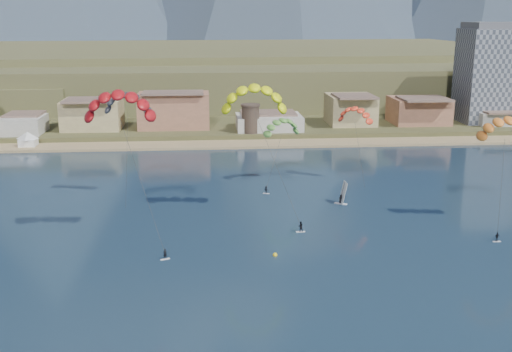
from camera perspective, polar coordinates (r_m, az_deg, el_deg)
The scene contains 15 objects.
ground at distance 78.63m, azimuth 1.94°, elevation -13.03°, with size 2400.00×2400.00×0.00m, color black.
beach at distance 179.06m, azimuth -1.92°, elevation 2.95°, with size 2200.00×12.00×0.90m.
land at distance 630.27m, azimuth -3.96°, elevation 11.28°, with size 2200.00×900.00×4.00m.
foothills at distance 304.42m, azimuth 1.16°, elevation 9.46°, with size 940.00×210.00×18.00m.
town at distance 195.87m, azimuth -14.00°, elevation 5.83°, with size 400.00×24.00×12.00m.
apartment_tower at distance 218.88m, azimuth 20.84°, elevation 8.80°, with size 20.00×16.00×32.00m.
watchtower at distance 186.09m, azimuth -0.51°, elevation 5.32°, with size 5.82×5.82×8.60m.
kitesurfer_red at distance 101.62m, azimuth -12.43°, elevation 6.75°, with size 13.68×12.93×26.85m.
kitesurfer_yellow at distance 112.06m, azimuth -0.15°, elevation 7.47°, with size 14.28×13.39×26.43m.
kitesurfer_orange at distance 115.84m, azimuth 21.97°, elevation 4.38°, with size 10.30×11.80×21.07m.
kitesurfer_green at distance 136.01m, azimuth 2.37°, elevation 4.72°, with size 9.69×12.38×16.30m.
distant_kite_dark at distance 125.50m, azimuth -11.73°, elevation 6.89°, with size 10.30×6.69×23.16m.
distant_kite_orange at distance 139.81m, azimuth 9.09°, elevation 5.81°, with size 8.59×7.90×18.34m.
windsurfer at distance 124.18m, azimuth 7.87°, elevation -1.91°, with size 2.83×2.83×4.50m.
buoy at distance 97.65m, azimuth 1.76°, elevation -7.24°, with size 0.74×0.74×0.74m.
Camera 1 is at (-8.21, -69.16, 36.50)m, focal length 43.65 mm.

